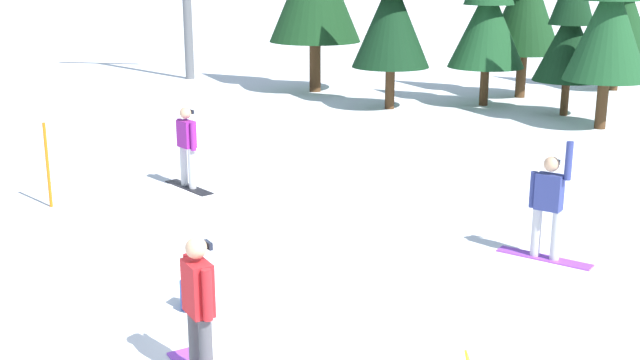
% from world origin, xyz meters
% --- Properties ---
extents(ground_plane, '(800.00, 800.00, 0.00)m').
position_xyz_m(ground_plane, '(0.00, 0.00, 0.00)').
color(ground_plane, white).
extents(snowboarder_foreground, '(1.20, 1.33, 1.69)m').
position_xyz_m(snowboarder_foreground, '(-0.83, -0.70, 0.89)').
color(snowboarder_foreground, '#993FD8').
rests_on(snowboarder_foreground, ground_plane).
extents(snowboarder_midground, '(1.49, 0.91, 1.94)m').
position_xyz_m(snowboarder_midground, '(3.35, 3.88, 0.91)').
color(snowboarder_midground, '#993FD8').
rests_on(snowboarder_midground, ground_plane).
extents(snowboarder_background, '(1.31, 1.15, 1.71)m').
position_xyz_m(snowboarder_background, '(-3.59, 6.85, 0.91)').
color(snowboarder_background, black).
rests_on(snowboarder_background, ground_plane).
extents(backpack_blue, '(0.36, 0.32, 0.47)m').
position_xyz_m(backpack_blue, '(-1.51, 1.05, 0.21)').
color(backpack_blue, '#2D4C9E').
rests_on(backpack_blue, ground_plane).
extents(trail_marker_pole, '(0.06, 0.06, 1.65)m').
position_xyz_m(trail_marker_pole, '(-5.77, 5.11, 0.83)').
color(trail_marker_pole, orange).
rests_on(trail_marker_pole, ground_plane).
extents(pine_tree_tall, '(2.48, 2.48, 6.12)m').
position_xyz_m(pine_tree_tall, '(-0.29, 16.98, 3.34)').
color(pine_tree_tall, '#472D19').
rests_on(pine_tree_tall, ground_plane).
extents(pine_tree_slender, '(2.08, 2.08, 4.86)m').
position_xyz_m(pine_tree_slender, '(5.13, 16.76, 2.65)').
color(pine_tree_slender, '#472D19').
rests_on(pine_tree_slender, ground_plane).
extents(pine_tree_leaning, '(2.49, 2.49, 5.74)m').
position_xyz_m(pine_tree_leaning, '(2.72, 18.14, 3.13)').
color(pine_tree_leaning, '#472D19').
rests_on(pine_tree_leaning, ground_plane).
extents(pine_tree_young, '(2.31, 2.31, 6.26)m').
position_xyz_m(pine_tree_young, '(5.90, 14.81, 3.41)').
color(pine_tree_young, '#472D19').
rests_on(pine_tree_young, ground_plane).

